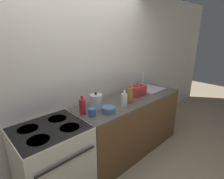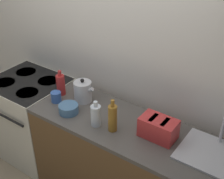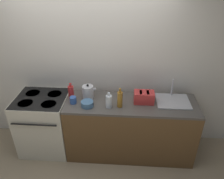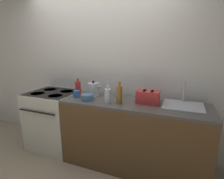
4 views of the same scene
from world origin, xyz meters
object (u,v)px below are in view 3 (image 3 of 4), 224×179
(bottle_clear, at_px, (109,101))
(cup_blue, at_px, (73,100))
(kettle, at_px, (88,92))
(bottle_amber, at_px, (120,99))
(toaster, at_px, (144,97))
(bottle_red, at_px, (71,92))
(bowl, at_px, (87,104))
(stove, at_px, (45,123))

(bottle_clear, relative_size, cup_blue, 2.30)
(kettle, distance_m, bottle_amber, 0.51)
(toaster, distance_m, cup_blue, 1.00)
(kettle, distance_m, bottle_red, 0.25)
(toaster, relative_size, bowl, 1.66)
(kettle, distance_m, bowl, 0.23)
(stove, xyz_separation_m, bowl, (0.73, -0.16, 0.49))
(bowl, bearing_deg, stove, 167.56)
(stove, xyz_separation_m, bottle_clear, (1.02, -0.16, 0.55))
(bottle_amber, relative_size, cup_blue, 2.89)
(toaster, xyz_separation_m, bottle_clear, (-0.49, -0.16, 0.01))
(toaster, xyz_separation_m, bottle_amber, (-0.34, -0.14, 0.04))
(bottle_red, distance_m, bottle_clear, 0.60)
(bottle_red, distance_m, cup_blue, 0.15)
(toaster, distance_m, bottle_clear, 0.51)
(toaster, relative_size, cup_blue, 2.88)
(stove, xyz_separation_m, kettle, (0.70, 0.06, 0.55))
(bottle_clear, xyz_separation_m, bowl, (-0.30, -0.00, -0.06))
(bottle_amber, bearing_deg, cup_blue, 176.31)
(kettle, bearing_deg, cup_blue, -140.39)
(stove, height_order, bottle_clear, bottle_clear)
(bottle_amber, distance_m, bottle_clear, 0.15)
(toaster, bearing_deg, bottle_amber, -158.09)
(stove, distance_m, toaster, 1.60)
(bowl, bearing_deg, bottle_red, 144.23)
(bottle_red, distance_m, bowl, 0.33)
(stove, relative_size, toaster, 3.30)
(bottle_amber, height_order, cup_blue, bottle_amber)
(toaster, height_order, bottle_amber, bottle_amber)
(bottle_clear, xyz_separation_m, cup_blue, (-0.51, 0.06, -0.05))
(stove, bearing_deg, toaster, -0.01)
(stove, distance_m, kettle, 0.90)
(cup_blue, bearing_deg, bottle_clear, -7.24)
(bottle_clear, distance_m, cup_blue, 0.52)
(bottle_clear, distance_m, bowl, 0.30)
(toaster, xyz_separation_m, cup_blue, (-1.00, -0.09, -0.03))
(stove, xyz_separation_m, bottle_red, (0.46, 0.03, 0.56))
(kettle, bearing_deg, bottle_red, -172.14)
(cup_blue, bearing_deg, toaster, 5.30)
(bottle_red, bearing_deg, bowl, -35.77)
(kettle, distance_m, toaster, 0.81)
(kettle, relative_size, bottle_red, 0.92)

